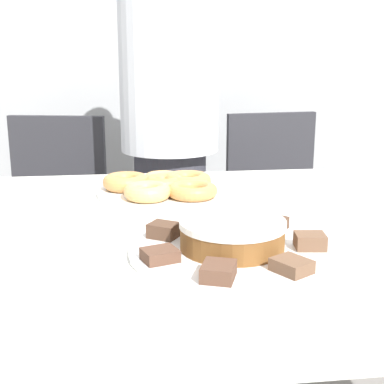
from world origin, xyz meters
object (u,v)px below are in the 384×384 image
(person_standing, at_px, (171,136))
(plate_donuts, at_px, (164,192))
(office_chair_right, at_px, (281,227))
(office_chair_left, at_px, (51,236))
(frosted_cake, at_px, (232,234))
(plate_cake, at_px, (232,251))

(person_standing, distance_m, plate_donuts, 0.58)
(office_chair_right, relative_size, plate_donuts, 2.51)
(office_chair_left, relative_size, frosted_cake, 4.53)
(office_chair_left, xyz_separation_m, frosted_cake, (0.50, -1.17, 0.39))
(office_chair_left, relative_size, plate_cake, 2.33)
(plate_donuts, bearing_deg, frosted_cake, -78.83)
(plate_donuts, bearing_deg, office_chair_right, 52.77)
(plate_cake, bearing_deg, office_chair_right, 68.82)
(person_standing, relative_size, plate_donuts, 4.52)
(plate_cake, height_order, plate_donuts, same)
(plate_donuts, distance_m, frosted_cake, 0.47)
(plate_donuts, bearing_deg, office_chair_left, 119.48)
(person_standing, bearing_deg, plate_donuts, -96.74)
(person_standing, bearing_deg, office_chair_left, 162.91)
(office_chair_right, height_order, plate_donuts, office_chair_right)
(office_chair_right, height_order, frosted_cake, office_chair_right)
(office_chair_right, distance_m, plate_cake, 1.31)
(office_chair_right, bearing_deg, plate_donuts, -134.26)
(office_chair_right, xyz_separation_m, plate_donuts, (-0.55, -0.72, 0.35))
(plate_cake, xyz_separation_m, frosted_cake, (-0.00, -0.00, 0.03))
(person_standing, bearing_deg, frosted_cake, -88.74)
(office_chair_left, height_order, office_chair_right, same)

